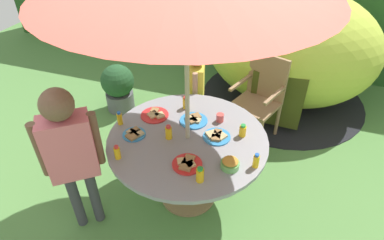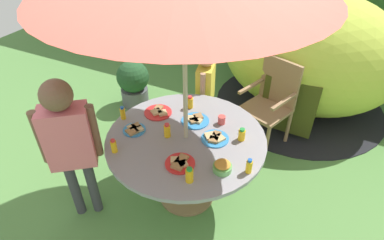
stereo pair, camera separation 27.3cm
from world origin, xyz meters
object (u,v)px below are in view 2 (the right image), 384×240
plate_far_right (195,120)px  juice_bottle_spot_b (167,130)px  child_in_yellow_shirt (206,84)px  plate_near_left (215,138)px  juice_bottle_spot_a (114,146)px  dome_tent (309,55)px  juice_bottle_center_back (190,102)px  snack_bowl (222,167)px  plate_back_edge (134,129)px  potted_plant (133,82)px  plate_far_left (180,163)px  juice_bottle_near_right (249,166)px  cup_near (222,120)px  juice_bottle_center_front (123,113)px  plate_mid_right (158,112)px  juice_bottle_front_edge (242,135)px  juice_bottle_mid_left (189,175)px  wooden_chair (271,99)px  garden_table (186,148)px  child_in_pink_shirt (69,137)px

plate_far_right → juice_bottle_spot_b: 0.32m
child_in_yellow_shirt → plate_near_left: bearing=15.3°
juice_bottle_spot_a → dome_tent: bearing=66.3°
plate_near_left → juice_bottle_center_back: 0.51m
dome_tent → snack_bowl: 2.30m
snack_bowl → plate_back_edge: size_ratio=0.73×
potted_plant → plate_far_left: plate_far_left is taller
juice_bottle_near_right → dome_tent: bearing=88.5°
plate_near_left → plate_back_edge: (-0.67, -0.20, 0.00)m
cup_near → juice_bottle_center_front: bearing=-158.6°
plate_back_edge → child_in_yellow_shirt: bearing=77.4°
plate_mid_right → juice_bottle_front_edge: (0.82, -0.02, 0.04)m
snack_bowl → juice_bottle_mid_left: bearing=-130.5°
potted_plant → cup_near: 1.80m
juice_bottle_near_right → juice_bottle_center_back: juice_bottle_near_right is taller
wooden_chair → juice_bottle_spot_b: wooden_chair is taller
dome_tent → plate_back_edge: size_ratio=11.69×
wooden_chair → juice_bottle_front_edge: size_ratio=8.70×
snack_bowl → plate_far_left: size_ratio=0.62×
child_in_yellow_shirt → plate_far_right: (0.19, -0.65, 0.02)m
child_in_yellow_shirt → juice_bottle_spot_b: (0.07, -0.94, 0.07)m
plate_mid_right → plate_near_left: same height
juice_bottle_spot_b → plate_near_left: bearing=20.2°
garden_table → potted_plant: garden_table is taller
snack_bowl → cup_near: 0.58m
plate_far_left → garden_table: bearing=108.7°
wooden_chair → juice_bottle_mid_left: wooden_chair is taller
wooden_chair → child_in_yellow_shirt: bearing=-135.0°
potted_plant → plate_mid_right: bearing=-43.8°
plate_back_edge → plate_mid_right: bearing=80.7°
plate_mid_right → garden_table: bearing=-26.8°
child_in_yellow_shirt → plate_back_edge: bearing=-26.2°
juice_bottle_front_edge → cup_near: size_ratio=1.51×
potted_plant → juice_bottle_near_right: bearing=-33.3°
plate_mid_right → cup_near: 0.60m
wooden_chair → plate_far_right: bearing=-95.7°
plate_mid_right → plate_back_edge: bearing=-99.3°
child_in_pink_shirt → cup_near: size_ratio=18.53×
snack_bowl → juice_bottle_spot_b: bearing=163.3°
garden_table → plate_back_edge: 0.48m
juice_bottle_center_back → plate_far_right: bearing=-51.8°
child_in_pink_shirt → snack_bowl: bearing=-21.3°
juice_bottle_spot_b → garden_table: bearing=22.2°
plate_far_left → potted_plant: bearing=135.5°
juice_bottle_center_front → cup_near: size_ratio=1.70×
garden_table → juice_bottle_center_front: 0.65m
wooden_chair → plate_back_edge: 1.59m
potted_plant → juice_bottle_front_edge: bearing=-28.0°
plate_far_right → juice_bottle_mid_left: (0.27, -0.66, 0.05)m
snack_bowl → juice_bottle_center_back: 0.86m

